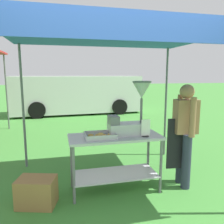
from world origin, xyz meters
TOP-DOWN VIEW (x-y plane):
  - ground_plane at (0.00, 6.00)m, footprint 70.00×70.00m
  - stall_canopy at (0.19, 1.46)m, footprint 3.08×2.43m
  - donut_cart at (0.19, 1.36)m, footprint 1.37×0.59m
  - donut_tray at (-0.04, 1.31)m, footprint 0.44×0.33m
  - donut_fryer at (0.44, 1.37)m, footprint 0.64×0.28m
  - menu_sign at (0.60, 1.21)m, footprint 0.13×0.05m
  - vendor at (1.27, 1.27)m, footprint 0.46×0.54m
  - supply_crate at (-0.94, 1.20)m, footprint 0.57×0.45m
  - van_white at (0.25, 8.71)m, footprint 5.72×2.30m

SIDE VIEW (x-z plane):
  - ground_plane at x=0.00m, z-range 0.00..0.00m
  - supply_crate at x=-0.94m, z-range 0.00..0.39m
  - donut_cart at x=0.19m, z-range 0.20..1.05m
  - van_white at x=0.25m, z-range 0.03..1.72m
  - donut_tray at x=-0.04m, z-range 0.84..0.92m
  - vendor at x=1.27m, z-range 0.10..1.71m
  - menu_sign at x=0.60m, z-range 0.84..1.10m
  - donut_fryer at x=0.44m, z-range 0.77..1.57m
  - stall_canopy at x=0.19m, z-range 1.09..3.44m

